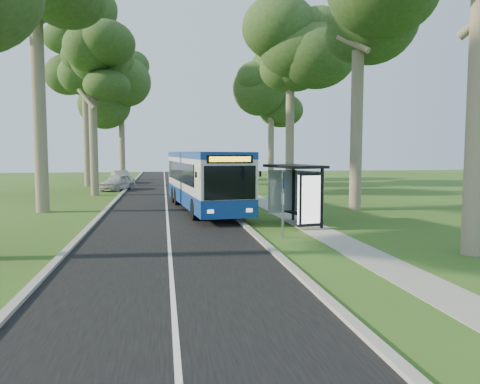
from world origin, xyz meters
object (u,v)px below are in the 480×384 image
(bus_stop_sign, at_px, (283,196))
(car_silver, at_px, (121,177))
(bus, at_px, (204,180))
(car_white, at_px, (117,182))
(litter_bin, at_px, (247,202))
(bus_shelter, at_px, (300,183))

(bus_stop_sign, height_order, car_silver, bus_stop_sign)
(bus, bearing_deg, car_white, 107.04)
(bus, bearing_deg, litter_bin, -22.37)
(litter_bin, bearing_deg, bus_stop_sign, -90.50)
(bus_stop_sign, xyz_separation_m, bus_shelter, (1.51, 2.65, 0.33))
(bus_stop_sign, distance_m, car_silver, 35.09)
(bus, relative_size, bus_shelter, 3.67)
(car_white, bearing_deg, litter_bin, -37.73)
(bus, xyz_separation_m, car_white, (-6.40, 15.36, -1.05))
(car_white, bearing_deg, bus_shelter, -41.53)
(car_silver, bearing_deg, car_white, -102.76)
(bus, distance_m, bus_shelter, 7.73)
(bus_stop_sign, xyz_separation_m, car_silver, (-9.23, 33.84, -0.98))
(car_white, bearing_deg, car_silver, 116.55)
(litter_bin, bearing_deg, car_silver, 110.25)
(car_silver, bearing_deg, bus, -90.08)
(bus_shelter, height_order, car_silver, bus_shelter)
(bus_stop_sign, relative_size, car_white, 0.63)
(bus, height_order, bus_shelter, bus)
(bus_shelter, bearing_deg, litter_bin, 92.05)
(bus, distance_m, bus_stop_sign, 9.64)
(bus, relative_size, litter_bin, 12.35)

